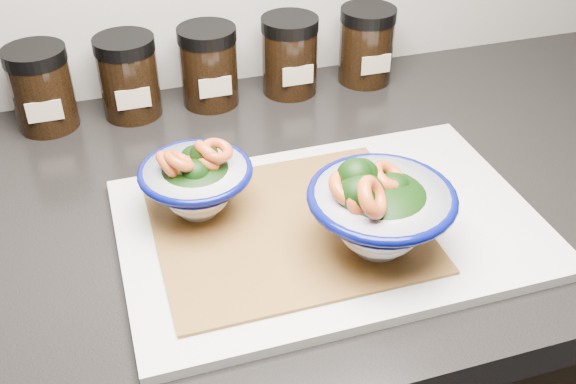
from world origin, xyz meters
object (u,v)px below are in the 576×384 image
object	(u,v)px
spice_jar_b	(129,77)
spice_jar_c	(209,66)
spice_jar_a	(42,88)
spice_jar_d	(290,55)
cutting_board	(330,226)
bowl_right	(378,209)
spice_jar_e	(366,45)
bowl_left	(197,181)

from	to	relation	value
spice_jar_b	spice_jar_c	distance (m)	0.11
spice_jar_a	spice_jar_d	distance (m)	0.34
spice_jar_b	spice_jar_a	bearing A→B (deg)	180.00
cutting_board	spice_jar_b	bearing A→B (deg)	117.91
bowl_right	spice_jar_c	xyz separation A→B (m)	(-0.09, 0.38, -0.01)
spice_jar_d	spice_jar_e	distance (m)	0.12
bowl_left	spice_jar_b	distance (m)	0.27
spice_jar_d	spice_jar_e	size ratio (longest dim) A/B	1.00
spice_jar_d	bowl_right	bearing A→B (deg)	-94.30
bowl_left	spice_jar_d	xyz separation A→B (m)	(0.19, 0.27, 0.00)
spice_jar_b	spice_jar_e	distance (m)	0.35
bowl_left	spice_jar_e	world-z (taller)	same
cutting_board	bowl_left	bearing A→B (deg)	156.18
spice_jar_a	spice_jar_b	world-z (taller)	same
bowl_right	spice_jar_d	xyz separation A→B (m)	(0.03, 0.38, -0.01)
spice_jar_c	spice_jar_d	size ratio (longest dim) A/B	1.00
spice_jar_a	spice_jar_e	xyz separation A→B (m)	(0.46, 0.00, 0.00)
cutting_board	spice_jar_e	xyz separation A→B (m)	(0.18, 0.33, 0.05)
bowl_right	spice_jar_a	xyz separation A→B (m)	(-0.31, 0.38, -0.01)
cutting_board	bowl_right	distance (m)	0.08
spice_jar_c	spice_jar_e	xyz separation A→B (m)	(0.24, 0.00, 0.00)
bowl_left	spice_jar_a	bearing A→B (deg)	119.92
spice_jar_d	spice_jar_e	bearing A→B (deg)	0.00
cutting_board	spice_jar_e	distance (m)	0.37
cutting_board	spice_jar_e	bearing A→B (deg)	61.62
bowl_left	spice_jar_b	size ratio (longest dim) A/B	1.09
spice_jar_b	spice_jar_d	size ratio (longest dim) A/B	1.00
bowl_right	spice_jar_d	bearing A→B (deg)	85.70
spice_jar_a	spice_jar_b	size ratio (longest dim) A/B	1.00
cutting_board	bowl_right	size ratio (longest dim) A/B	3.02
spice_jar_a	spice_jar_d	xyz separation A→B (m)	(0.34, 0.00, 0.00)
cutting_board	spice_jar_c	size ratio (longest dim) A/B	3.98
spice_jar_d	spice_jar_b	bearing A→B (deg)	180.00
bowl_left	spice_jar_b	world-z (taller)	same
spice_jar_d	spice_jar_e	world-z (taller)	same
spice_jar_a	spice_jar_c	size ratio (longest dim) A/B	1.00
spice_jar_a	bowl_left	bearing A→B (deg)	-60.08
spice_jar_b	spice_jar_d	xyz separation A→B (m)	(0.23, 0.00, 0.00)
spice_jar_b	spice_jar_e	bearing A→B (deg)	0.00
spice_jar_c	spice_jar_e	distance (m)	0.24
cutting_board	spice_jar_b	distance (m)	0.37
cutting_board	spice_jar_e	world-z (taller)	spice_jar_e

